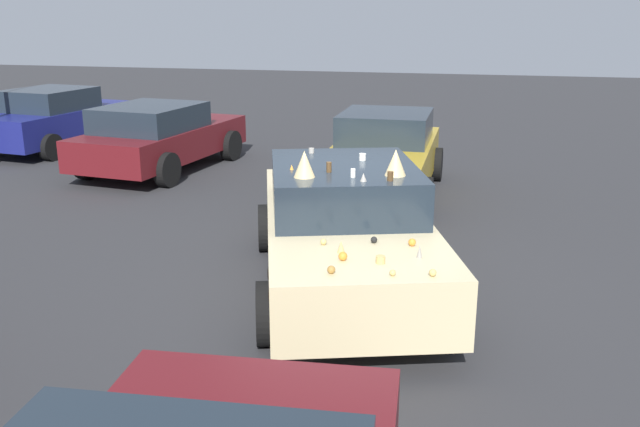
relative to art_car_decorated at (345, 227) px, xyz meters
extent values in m
plane|color=#2D2D30|center=(-0.02, -0.01, -0.74)|extent=(60.00, 60.00, 0.00)
cube|color=beige|center=(-0.02, -0.01, -0.13)|extent=(4.88, 3.14, 0.68)
cube|color=#1E2833|center=(0.09, 0.03, 0.47)|extent=(2.47, 2.22, 0.52)
cylinder|color=black|center=(-1.07, -1.33, -0.42)|extent=(0.68, 0.41, 0.65)
cylinder|color=black|center=(-1.65, 0.43, -0.42)|extent=(0.68, 0.41, 0.65)
cylinder|color=black|center=(1.61, -0.44, -0.42)|extent=(0.68, 0.41, 0.65)
cylinder|color=black|center=(1.03, 1.31, -0.42)|extent=(0.68, 0.41, 0.65)
ellipsoid|color=black|center=(-1.77, 0.37, -0.18)|extent=(0.18, 0.08, 0.11)
ellipsoid|color=black|center=(0.27, -0.86, -0.15)|extent=(0.11, 0.05, 0.16)
ellipsoid|color=black|center=(-0.91, -1.25, -0.22)|extent=(0.14, 0.06, 0.12)
ellipsoid|color=black|center=(1.51, -0.46, -0.28)|extent=(0.18, 0.08, 0.08)
ellipsoid|color=black|center=(-1.54, 0.44, -0.30)|extent=(0.13, 0.06, 0.14)
ellipsoid|color=black|center=(-1.42, 0.48, -0.09)|extent=(0.15, 0.07, 0.13)
sphere|color=orange|center=(-1.66, -0.33, 0.26)|extent=(0.09, 0.09, 0.09)
sphere|color=tan|center=(-1.94, -0.84, 0.24)|extent=(0.06, 0.06, 0.06)
sphere|color=tan|center=(-1.87, -1.18, 0.25)|extent=(0.07, 0.07, 0.07)
sphere|color=tan|center=(-1.27, -0.05, 0.24)|extent=(0.06, 0.06, 0.06)
cone|color=tan|center=(-1.45, -0.27, 0.27)|extent=(0.10, 0.10, 0.12)
sphere|color=orange|center=(-1.09, -0.91, 0.25)|extent=(0.08, 0.08, 0.08)
sphere|color=black|center=(-1.09, -0.53, 0.25)|extent=(0.07, 0.07, 0.07)
cone|color=gray|center=(-1.41, -1.02, 0.28)|extent=(0.08, 0.08, 0.13)
sphere|color=#A87A38|center=(-2.01, -0.30, 0.25)|extent=(0.07, 0.07, 0.07)
cylinder|color=tan|center=(-1.65, -0.68, 0.25)|extent=(0.12, 0.12, 0.07)
cylinder|color=#51381E|center=(-0.55, -0.60, 0.78)|extent=(0.08, 0.08, 0.10)
cylinder|color=#51381E|center=(-0.31, 0.12, 0.79)|extent=(0.08, 0.08, 0.11)
cylinder|color=silver|center=(-0.49, -0.19, 0.78)|extent=(0.06, 0.06, 0.09)
cylinder|color=silver|center=(0.40, -0.13, 0.77)|extent=(0.10, 0.10, 0.08)
cone|color=orange|center=(-0.29, 0.56, 0.76)|extent=(0.05, 0.05, 0.06)
cylinder|color=gray|center=(0.68, 0.58, 0.76)|extent=(0.09, 0.09, 0.06)
cone|color=gray|center=(-0.64, -0.33, 0.78)|extent=(0.10, 0.10, 0.09)
cone|color=#D8BC7F|center=(-0.29, -0.62, 0.88)|extent=(0.23, 0.23, 0.29)
cone|color=#D8BC7F|center=(-0.60, 0.32, 0.88)|extent=(0.23, 0.23, 0.29)
cube|color=navy|center=(6.90, 8.52, -0.14)|extent=(4.12, 2.17, 0.70)
cube|color=#1E2833|center=(6.76, 8.54, 0.45)|extent=(1.99, 1.78, 0.49)
cylinder|color=black|center=(8.22, 9.24, -0.44)|extent=(0.62, 0.29, 0.60)
cylinder|color=black|center=(8.00, 7.50, -0.44)|extent=(0.62, 0.29, 0.60)
cylinder|color=black|center=(5.58, 7.81, -0.44)|extent=(0.62, 0.29, 0.60)
cube|color=gold|center=(4.47, 0.23, -0.14)|extent=(4.08, 1.75, 0.65)
cube|color=#1E2833|center=(4.70, 0.23, 0.45)|extent=(1.78, 1.58, 0.53)
cylinder|color=black|center=(3.22, -0.66, -0.42)|extent=(0.65, 0.23, 0.65)
cylinder|color=black|center=(3.20, 1.09, -0.42)|extent=(0.65, 0.23, 0.65)
cylinder|color=black|center=(5.74, -0.63, -0.42)|extent=(0.65, 0.23, 0.65)
cylinder|color=black|center=(5.72, 1.12, -0.42)|extent=(0.65, 0.23, 0.65)
cube|color=#5B1419|center=(5.40, 5.01, -0.16)|extent=(4.37, 2.26, 0.61)
cube|color=#1E2833|center=(5.02, 5.06, 0.40)|extent=(2.19, 1.87, 0.49)
cylinder|color=black|center=(6.79, 5.78, -0.41)|extent=(0.68, 0.29, 0.66)
cylinder|color=black|center=(6.58, 3.95, -0.41)|extent=(0.68, 0.29, 0.66)
cylinder|color=black|center=(4.21, 6.07, -0.41)|extent=(0.68, 0.29, 0.66)
cylinder|color=black|center=(4.00, 4.25, -0.41)|extent=(0.68, 0.29, 0.66)
camera|label=1|loc=(-7.60, -1.57, 2.45)|focal=38.73mm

